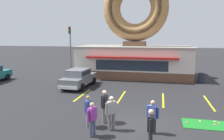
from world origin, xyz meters
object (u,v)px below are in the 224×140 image
car_grey (79,77)px  pedestrian_crossing_woman (152,116)px  golf_ball (214,124)px  pedestrian_blue_sweater_man (104,105)px  pedestrian_beanie_man (151,128)px  pedestrian_leather_jacket_man (88,110)px  traffic_light_pole (70,41)px  pedestrian_hooded_kid (111,112)px  trash_bin (201,78)px  pedestrian_clipboard_woman (92,118)px

car_grey → pedestrian_crossing_woman: bearing=-50.4°
golf_ball → pedestrian_crossing_woman: (-2.98, -1.63, 0.82)m
pedestrian_blue_sweater_man → pedestrian_beanie_man: pedestrian_blue_sweater_man is taller
pedestrian_leather_jacket_man → pedestrian_beanie_man: bearing=-27.0°
pedestrian_crossing_woman → traffic_light_pole: 22.98m
golf_ball → pedestrian_blue_sweater_man: pedestrian_blue_sweater_man is taller
pedestrian_leather_jacket_man → traffic_light_pole: traffic_light_pole is taller
pedestrian_hooded_kid → traffic_light_pole: (-10.32, 19.29, 2.79)m
pedestrian_hooded_kid → pedestrian_crossing_woman: (1.90, 0.03, -0.05)m
car_grey → trash_bin: car_grey is taller
car_grey → pedestrian_hooded_kid: pedestrian_hooded_kid is taller
car_grey → pedestrian_leather_jacket_man: (3.59, -8.01, 0.01)m
car_grey → traffic_light_pole: (-5.55, 11.19, 2.84)m
pedestrian_blue_sweater_man → golf_ball: bearing=8.9°
pedestrian_clipboard_woman → traffic_light_pole: bearing=115.6°
pedestrian_clipboard_woman → pedestrian_crossing_woman: bearing=18.3°
golf_ball → pedestrian_leather_jacket_man: pedestrian_leather_jacket_man is taller
pedestrian_clipboard_woman → pedestrian_beanie_man: size_ratio=0.94×
pedestrian_clipboard_woman → pedestrian_beanie_man: 2.66m
car_grey → pedestrian_blue_sweater_man: bearing=-59.9°
pedestrian_clipboard_woman → pedestrian_crossing_woman: 2.72m
golf_ball → car_grey: 11.63m
pedestrian_blue_sweater_man → trash_bin: 13.08m
pedestrian_blue_sweater_man → pedestrian_crossing_woman: 2.57m
pedestrian_hooded_kid → pedestrian_crossing_woman: pedestrian_hooded_kid is taller
pedestrian_blue_sweater_man → traffic_light_pole: bearing=117.9°
pedestrian_leather_jacket_man → traffic_light_pole: (-9.14, 19.20, 2.83)m
pedestrian_blue_sweater_man → trash_bin: bearing=59.9°
pedestrian_beanie_man → pedestrian_leather_jacket_man: bearing=153.0°
car_grey → pedestrian_clipboard_woman: (4.08, -8.93, -0.01)m
pedestrian_clipboard_woman → traffic_light_pole: 22.48m
golf_ball → traffic_light_pole: traffic_light_pole is taller
car_grey → pedestrian_clipboard_woman: bearing=-65.4°
car_grey → trash_bin: 11.50m
pedestrian_beanie_man → pedestrian_crossing_woman: 1.50m
car_grey → pedestrian_leather_jacket_man: same height
golf_ball → pedestrian_crossing_woman: bearing=-151.4°
pedestrian_clipboard_woman → pedestrian_crossing_woman: pedestrian_crossing_woman is taller
golf_ball → trash_bin: bearing=83.9°
pedestrian_leather_jacket_man → pedestrian_beanie_man: 3.45m
golf_ball → car_grey: size_ratio=0.01×
pedestrian_crossing_woman → traffic_light_pole: size_ratio=0.27×
trash_bin → golf_ball: bearing=-96.1°
pedestrian_leather_jacket_man → trash_bin: 14.01m
car_grey → pedestrian_clipboard_woman: car_grey is taller
traffic_light_pole → pedestrian_crossing_woman: bearing=-57.6°
pedestrian_clipboard_woman → pedestrian_blue_sweater_man: bearing=85.3°
pedestrian_hooded_kid → pedestrian_crossing_woman: bearing=0.8°
traffic_light_pole → pedestrian_clipboard_woman: bearing=-64.4°
car_grey → golf_ball: bearing=-33.7°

